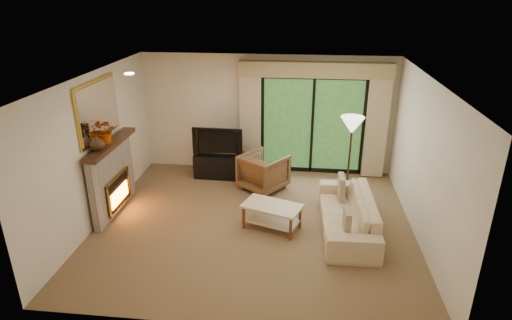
# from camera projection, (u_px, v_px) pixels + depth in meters

# --- Properties ---
(floor) EXTENTS (5.50, 5.50, 0.00)m
(floor) POSITION_uv_depth(u_px,v_px,m) (254.00, 224.00, 7.60)
(floor) COLOR brown
(floor) RESTS_ON ground
(ceiling) EXTENTS (5.50, 5.50, 0.00)m
(ceiling) POSITION_uv_depth(u_px,v_px,m) (254.00, 78.00, 6.62)
(ceiling) COLOR white
(ceiling) RESTS_ON ground
(wall_back) EXTENTS (5.00, 0.00, 5.00)m
(wall_back) POSITION_uv_depth(u_px,v_px,m) (267.00, 114.00, 9.41)
(wall_back) COLOR beige
(wall_back) RESTS_ON ground
(wall_front) EXTENTS (5.00, 0.00, 5.00)m
(wall_front) POSITION_uv_depth(u_px,v_px,m) (228.00, 237.00, 4.81)
(wall_front) COLOR beige
(wall_front) RESTS_ON ground
(wall_left) EXTENTS (0.00, 5.00, 5.00)m
(wall_left) POSITION_uv_depth(u_px,v_px,m) (96.00, 149.00, 7.39)
(wall_left) COLOR beige
(wall_left) RESTS_ON ground
(wall_right) EXTENTS (0.00, 5.00, 5.00)m
(wall_right) POSITION_uv_depth(u_px,v_px,m) (425.00, 163.00, 6.83)
(wall_right) COLOR beige
(wall_right) RESTS_ON ground
(fireplace) EXTENTS (0.24, 1.70, 1.37)m
(fireplace) POSITION_uv_depth(u_px,v_px,m) (112.00, 177.00, 7.79)
(fireplace) COLOR gray
(fireplace) RESTS_ON floor
(mirror) EXTENTS (0.07, 1.45, 1.02)m
(mirror) POSITION_uv_depth(u_px,v_px,m) (98.00, 110.00, 7.33)
(mirror) COLOR gold
(mirror) RESTS_ON wall_left
(sliding_door) EXTENTS (2.26, 0.10, 2.16)m
(sliding_door) POSITION_uv_depth(u_px,v_px,m) (312.00, 125.00, 9.34)
(sliding_door) COLOR black
(sliding_door) RESTS_ON floor
(curtain_left) EXTENTS (0.45, 0.18, 2.35)m
(curtain_left) POSITION_uv_depth(u_px,v_px,m) (250.00, 120.00, 9.34)
(curtain_left) COLOR tan
(curtain_left) RESTS_ON floor
(curtain_right) EXTENTS (0.45, 0.18, 2.35)m
(curtain_right) POSITION_uv_depth(u_px,v_px,m) (377.00, 124.00, 9.06)
(curtain_right) COLOR tan
(curtain_right) RESTS_ON floor
(cornice) EXTENTS (3.20, 0.24, 0.32)m
(cornice) POSITION_uv_depth(u_px,v_px,m) (315.00, 70.00, 8.79)
(cornice) COLOR tan
(cornice) RESTS_ON wall_back
(media_console) EXTENTS (1.07, 0.50, 0.53)m
(media_console) POSITION_uv_depth(u_px,v_px,m) (219.00, 165.00, 9.40)
(media_console) COLOR black
(media_console) RESTS_ON floor
(tv) EXTENTS (1.08, 0.17, 0.62)m
(tv) POSITION_uv_depth(u_px,v_px,m) (218.00, 141.00, 9.18)
(tv) COLOR black
(tv) RESTS_ON media_console
(armchair) EXTENTS (1.14, 1.15, 0.76)m
(armchair) POSITION_uv_depth(u_px,v_px,m) (264.00, 172.00, 8.78)
(armchair) COLOR brown
(armchair) RESTS_ON floor
(sofa) EXTENTS (0.91, 2.19, 0.63)m
(sofa) POSITION_uv_depth(u_px,v_px,m) (347.00, 213.00, 7.30)
(sofa) COLOR #D0B488
(sofa) RESTS_ON floor
(pillow_near) EXTENTS (0.10, 0.36, 0.36)m
(pillow_near) POSITION_uv_depth(u_px,v_px,m) (347.00, 220.00, 6.65)
(pillow_near) COLOR brown
(pillow_near) RESTS_ON sofa
(pillow_far) EXTENTS (0.11, 0.39, 0.39)m
(pillow_far) POSITION_uv_depth(u_px,v_px,m) (341.00, 186.00, 7.80)
(pillow_far) COLOR brown
(pillow_far) RESTS_ON sofa
(coffee_table) EXTENTS (1.11, 0.84, 0.44)m
(coffee_table) POSITION_uv_depth(u_px,v_px,m) (272.00, 216.00, 7.39)
(coffee_table) COLOR #D4BB8C
(coffee_table) RESTS_ON floor
(floor_lamp) EXTENTS (0.49, 0.49, 1.67)m
(floor_lamp) POSITION_uv_depth(u_px,v_px,m) (349.00, 159.00, 8.23)
(floor_lamp) COLOR #FFEBCE
(floor_lamp) RESTS_ON floor
(vase) EXTENTS (0.31, 0.31, 0.27)m
(vase) POSITION_uv_depth(u_px,v_px,m) (97.00, 142.00, 7.10)
(vase) COLOR #3A2212
(vase) RESTS_ON fireplace
(branches) EXTENTS (0.46, 0.42, 0.45)m
(branches) POSITION_uv_depth(u_px,v_px,m) (105.00, 131.00, 7.38)
(branches) COLOR #A53904
(branches) RESTS_ON fireplace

